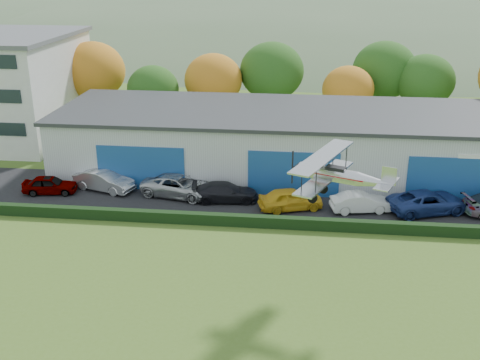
# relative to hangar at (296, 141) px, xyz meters

# --- Properties ---
(apron) EXTENTS (48.00, 9.00, 0.05)m
(apron) POSITION_rel_hangar_xyz_m (-2.00, -6.98, -2.63)
(apron) COLOR black
(apron) RESTS_ON ground
(hedge) EXTENTS (46.00, 0.60, 0.80)m
(hedge) POSITION_rel_hangar_xyz_m (-2.00, -11.78, -2.26)
(hedge) COLOR black
(hedge) RESTS_ON ground
(hangar) EXTENTS (40.60, 12.60, 5.30)m
(hangar) POSITION_rel_hangar_xyz_m (0.00, 0.00, 0.00)
(hangar) COLOR #B2B7BC
(hangar) RESTS_ON ground
(tree_belt) EXTENTS (75.70, 13.22, 10.12)m
(tree_belt) POSITION_rel_hangar_xyz_m (-4.15, 12.64, 2.95)
(tree_belt) COLOR #3D2614
(tree_belt) RESTS_ON ground
(distant_hills) EXTENTS (430.00, 196.00, 56.00)m
(distant_hills) POSITION_rel_hangar_xyz_m (-9.38, 112.02, -15.70)
(distant_hills) COLOR #4C6642
(distant_hills) RESTS_ON ground
(car_0) EXTENTS (4.33, 2.21, 1.41)m
(car_0) POSITION_rel_hangar_xyz_m (-18.91, -7.67, -1.90)
(car_0) COLOR gray
(car_0) RESTS_ON apron
(car_1) EXTENTS (5.28, 3.20, 1.64)m
(car_1) POSITION_rel_hangar_xyz_m (-14.91, -6.55, -1.78)
(car_1) COLOR silver
(car_1) RESTS_ON apron
(car_2) EXTENTS (6.24, 3.84, 1.61)m
(car_2) POSITION_rel_hangar_xyz_m (-8.76, -7.06, -1.80)
(car_2) COLOR silver
(car_2) RESTS_ON apron
(car_3) EXTENTS (5.18, 2.61, 1.44)m
(car_3) POSITION_rel_hangar_xyz_m (-5.06, -7.64, -1.88)
(car_3) COLOR black
(car_3) RESTS_ON apron
(car_4) EXTENTS (5.07, 3.29, 1.61)m
(car_4) POSITION_rel_hangar_xyz_m (-0.08, -8.64, -1.80)
(car_4) COLOR gold
(car_4) RESTS_ON apron
(car_5) EXTENTS (4.53, 2.33, 1.42)m
(car_5) POSITION_rel_hangar_xyz_m (4.96, -8.48, -1.89)
(car_5) COLOR silver
(car_5) RESTS_ON apron
(car_6) EXTENTS (6.35, 4.44, 1.61)m
(car_6) POSITION_rel_hangar_xyz_m (9.78, -8.05, -1.80)
(car_6) COLOR navy
(car_6) RESTS_ON apron
(biplane) EXTENTS (5.83, 6.47, 2.46)m
(biplane) POSITION_rel_hangar_xyz_m (2.51, -18.73, 3.99)
(biplane) COLOR silver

